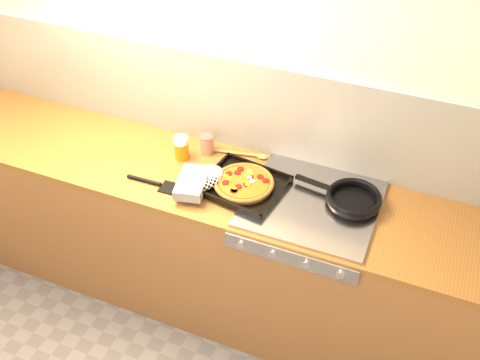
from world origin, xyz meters
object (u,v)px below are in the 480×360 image
at_px(tomato_can, 207,144).
at_px(juice_glass, 181,148).
at_px(pizza_on_tray, 230,182).
at_px(frying_pan, 353,199).

distance_m(tomato_can, juice_glass, 0.13).
distance_m(pizza_on_tray, tomato_can, 0.32).
distance_m(pizza_on_tray, juice_glass, 0.35).
xyz_separation_m(pizza_on_tray, tomato_can, (-0.22, 0.22, 0.01)).
bearing_deg(pizza_on_tray, juice_glass, 157.81).
xyz_separation_m(pizza_on_tray, juice_glass, (-0.32, 0.13, 0.02)).
relative_size(pizza_on_tray, juice_glass, 4.08).
xyz_separation_m(tomato_can, juice_glass, (-0.10, -0.09, 0.01)).
relative_size(pizza_on_tray, frying_pan, 1.16).
distance_m(frying_pan, tomato_can, 0.79).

